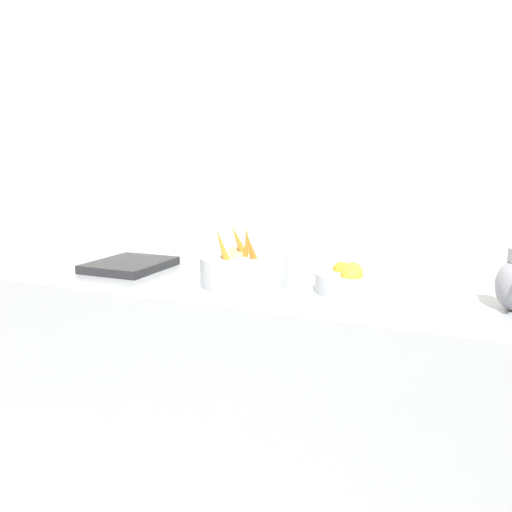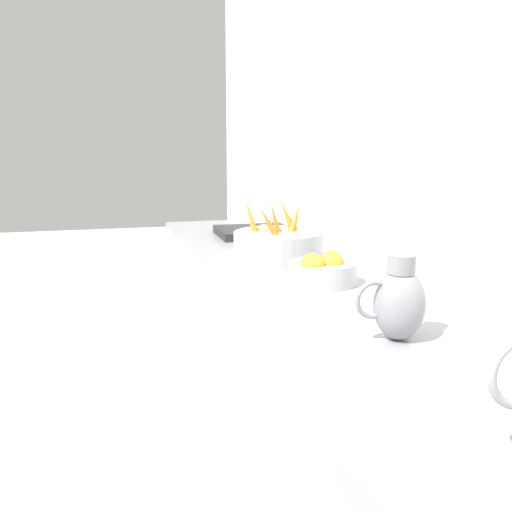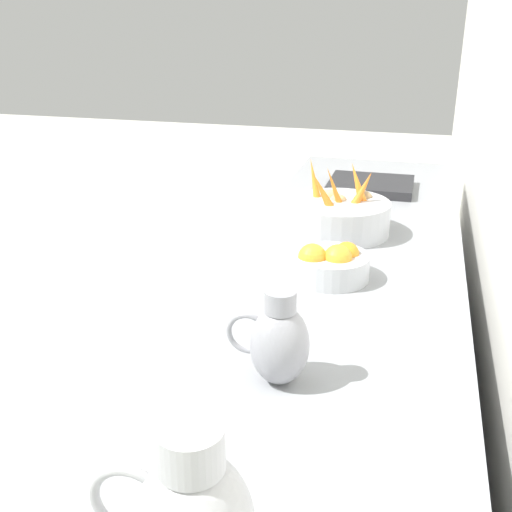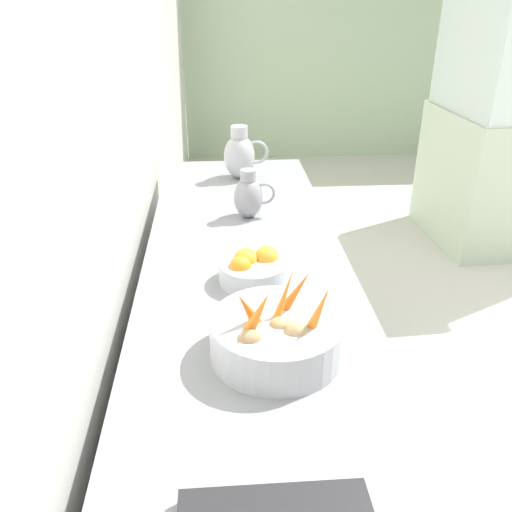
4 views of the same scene
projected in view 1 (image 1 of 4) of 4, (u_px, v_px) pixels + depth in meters
The scene contains 5 objects.
tile_wall_left at pixel (476, 127), 1.83m from camera, with size 0.10×7.89×3.00m, color white.
prep_counter at pixel (316, 401), 1.80m from camera, with size 0.70×2.82×0.90m, color gray.
vegetable_colander at pixel (244, 269), 1.77m from camera, with size 0.33×0.33×0.23m.
orange_bowl at pixel (346, 280), 1.65m from camera, with size 0.21×0.21×0.11m.
counter_sink_basin at pixel (130, 265), 2.03m from camera, with size 0.34×0.30×0.04m, color #232326.
Camera 1 is at (0.13, 0.30, 1.35)m, focal length 32.45 mm.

